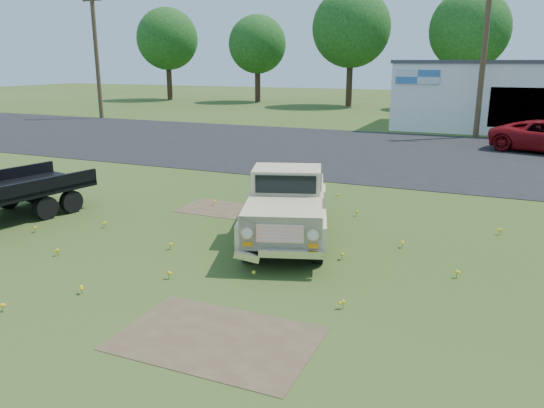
{
  "coord_description": "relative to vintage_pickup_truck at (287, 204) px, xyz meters",
  "views": [
    {
      "loc": [
        5.14,
        -9.36,
        4.11
      ],
      "look_at": [
        0.71,
        1.0,
        1.06
      ],
      "focal_mm": 35.0,
      "sensor_mm": 36.0,
      "label": 1
    }
  ],
  "objects": [
    {
      "name": "ground",
      "position": [
        -0.75,
        -1.8,
        -0.87
      ],
      "size": [
        140.0,
        140.0,
        0.0
      ],
      "primitive_type": "plane",
      "color": "#2E4C18",
      "rests_on": "ground"
    },
    {
      "name": "treeline_a",
      "position": [
        -28.75,
        38.2,
        5.43
      ],
      "size": [
        6.4,
        6.4,
        9.52
      ],
      "color": "#382519",
      "rests_on": "ground"
    },
    {
      "name": "commercial_building",
      "position": [
        5.25,
        25.19,
        1.23
      ],
      "size": [
        14.2,
        8.2,
        4.15
      ],
      "color": "white",
      "rests_on": "ground"
    },
    {
      "name": "asphalt_lot",
      "position": [
        -0.75,
        13.2,
        -0.87
      ],
      "size": [
        90.0,
        14.0,
        0.02
      ],
      "primitive_type": "cube",
      "color": "black",
      "rests_on": "ground"
    },
    {
      "name": "treeline_c",
      "position": [
        -8.75,
        37.7,
        6.06
      ],
      "size": [
        7.04,
        7.04,
        10.47
      ],
      "color": "#382519",
      "rests_on": "ground"
    },
    {
      "name": "dirt_patch_b",
      "position": [
        -2.75,
        1.7,
        -0.87
      ],
      "size": [
        2.2,
        1.6,
        0.01
      ],
      "primitive_type": "cube",
      "color": "brown",
      "rests_on": "ground"
    },
    {
      "name": "treeline_b",
      "position": [
        -18.75,
        39.2,
        4.8
      ],
      "size": [
        5.76,
        5.76,
        8.57
      ],
      "color": "#382519",
      "rests_on": "ground"
    },
    {
      "name": "utility_pole_west",
      "position": [
        -22.75,
        20.2,
        3.73
      ],
      "size": [
        1.6,
        0.3,
        9.0
      ],
      "color": "#463620",
      "rests_on": "ground"
    },
    {
      "name": "vintage_pickup_truck",
      "position": [
        0.0,
        0.0,
        0.0
      ],
      "size": [
        3.27,
        5.14,
        1.74
      ],
      "primitive_type": null,
      "rotation": [
        0.0,
        0.0,
        0.32
      ],
      "color": "#C5B684",
      "rests_on": "ground"
    },
    {
      "name": "utility_pole_mid",
      "position": [
        3.25,
        20.2,
        3.73
      ],
      "size": [
        1.6,
        0.3,
        9.0
      ],
      "color": "#463620",
      "rests_on": "ground"
    },
    {
      "name": "dirt_patch_a",
      "position": [
        0.75,
        -4.8,
        -0.87
      ],
      "size": [
        3.0,
        2.0,
        0.01
      ],
      "primitive_type": "cube",
      "color": "brown",
      "rests_on": "ground"
    },
    {
      "name": "treeline_d",
      "position": [
        1.25,
        38.7,
        5.75
      ],
      "size": [
        6.72,
        6.72,
        10.0
      ],
      "color": "#382519",
      "rests_on": "ground"
    }
  ]
}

